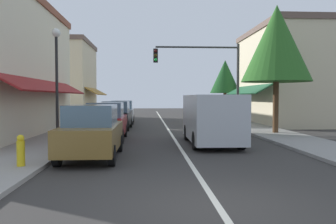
{
  "coord_description": "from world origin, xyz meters",
  "views": [
    {
      "loc": [
        -1.3,
        -6.23,
        2.02
      ],
      "look_at": [
        -0.22,
        12.11,
        1.25
      ],
      "focal_mm": 37.36,
      "sensor_mm": 36.0,
      "label": 1
    }
  ],
  "objects": [
    {
      "name": "ground_plane",
      "position": [
        0.0,
        18.0,
        0.0
      ],
      "size": [
        80.0,
        80.0,
        0.0
      ],
      "primitive_type": "plane",
      "color": "#33302D"
    },
    {
      "name": "sidewalk_left",
      "position": [
        -5.5,
        18.0,
        0.06
      ],
      "size": [
        2.6,
        56.0,
        0.12
      ],
      "primitive_type": "cube",
      "color": "gray",
      "rests_on": "ground"
    },
    {
      "name": "sidewalk_right",
      "position": [
        5.5,
        18.0,
        0.06
      ],
      "size": [
        2.6,
        56.0,
        0.12
      ],
      "primitive_type": "cube",
      "color": "gray",
      "rests_on": "ground"
    },
    {
      "name": "lane_center_stripe",
      "position": [
        0.0,
        18.0,
        0.0
      ],
      "size": [
        0.14,
        52.0,
        0.01
      ],
      "primitive_type": "cube",
      "color": "silver",
      "rests_on": "ground"
    },
    {
      "name": "storefront_right_block",
      "position": [
        8.8,
        20.0,
        3.64
      ],
      "size": [
        5.32,
        10.2,
        7.28
      ],
      "color": "beige",
      "rests_on": "ground"
    },
    {
      "name": "storefront_far_left",
      "position": [
        -9.73,
        28.0,
        3.68
      ],
      "size": [
        7.17,
        8.2,
        7.35
      ],
      "color": "beige",
      "rests_on": "ground"
    },
    {
      "name": "parked_car_nearest_left",
      "position": [
        -3.14,
        5.36,
        0.88
      ],
      "size": [
        1.79,
        4.11,
        1.77
      ],
      "rotation": [
        0.0,
        0.0,
        -0.0
      ],
      "color": "brown",
      "rests_on": "ground"
    },
    {
      "name": "parked_car_second_left",
      "position": [
        -3.24,
        10.28,
        0.88
      ],
      "size": [
        1.8,
        4.11,
        1.77
      ],
      "rotation": [
        0.0,
        0.0,
        0.01
      ],
      "color": "maroon",
      "rests_on": "ground"
    },
    {
      "name": "parked_car_third_left",
      "position": [
        -3.26,
        15.9,
        0.88
      ],
      "size": [
        1.85,
        4.13,
        1.77
      ],
      "rotation": [
        0.0,
        0.0,
        -0.02
      ],
      "color": "black",
      "rests_on": "ground"
    },
    {
      "name": "parked_car_far_left",
      "position": [
        -3.25,
        20.78,
        0.88
      ],
      "size": [
        1.84,
        4.13,
        1.77
      ],
      "rotation": [
        0.0,
        0.0,
        0.02
      ],
      "color": "silver",
      "rests_on": "ground"
    },
    {
      "name": "van_in_lane",
      "position": [
        1.44,
        8.56,
        1.15
      ],
      "size": [
        2.03,
        5.19,
        2.12
      ],
      "rotation": [
        0.0,
        0.0,
        -0.01
      ],
      "color": "#B2B7BC",
      "rests_on": "ground"
    },
    {
      "name": "traffic_signal_mast_arm",
      "position": [
        2.76,
        17.01,
        3.89
      ],
      "size": [
        5.8,
        0.5,
        5.61
      ],
      "color": "#333333",
      "rests_on": "ground"
    },
    {
      "name": "street_lamp_left_near",
      "position": [
        -5.16,
        8.96,
        3.31
      ],
      "size": [
        0.36,
        0.36,
        4.94
      ],
      "color": "black",
      "rests_on": "ground"
    },
    {
      "name": "tree_right_near",
      "position": [
        5.61,
        12.21,
        4.89
      ],
      "size": [
        3.73,
        3.73,
        6.96
      ],
      "color": "#4C331E",
      "rests_on": "ground"
    },
    {
      "name": "tree_right_far",
      "position": [
        5.99,
        26.28,
        3.95
      ],
      "size": [
        2.81,
        2.81,
        5.52
      ],
      "color": "#4C331E",
      "rests_on": "ground"
    },
    {
      "name": "fire_hydrant",
      "position": [
        -4.8,
        3.57,
        0.55
      ],
      "size": [
        0.22,
        0.22,
        0.87
      ],
      "color": "gold",
      "rests_on": "ground"
    }
  ]
}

